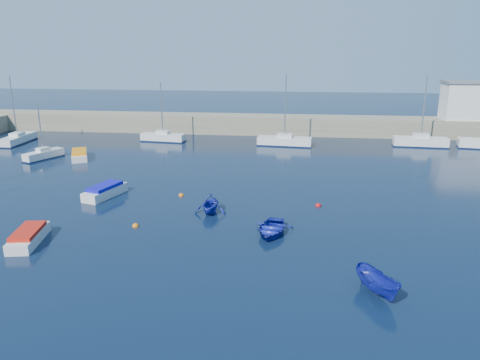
# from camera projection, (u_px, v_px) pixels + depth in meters

# --- Properties ---
(ground) EXTENTS (220.00, 220.00, 0.00)m
(ground) POSITION_uv_depth(u_px,v_px,m) (209.00, 286.00, 25.61)
(ground) COLOR #0B1A31
(ground) RESTS_ON ground
(back_wall) EXTENTS (96.00, 4.50, 2.60)m
(back_wall) POSITION_uv_depth(u_px,v_px,m) (264.00, 125.00, 69.12)
(back_wall) COLOR gray
(back_wall) RESTS_ON ground
(sailboat_3) EXTENTS (3.15, 4.84, 6.37)m
(sailboat_3) POSITION_uv_depth(u_px,v_px,m) (44.00, 155.00, 53.72)
(sailboat_3) COLOR silver
(sailboat_3) RESTS_ON ground
(sailboat_4) EXTENTS (2.01, 6.74, 8.74)m
(sailboat_4) POSITION_uv_depth(u_px,v_px,m) (18.00, 139.00, 62.36)
(sailboat_4) COLOR silver
(sailboat_4) RESTS_ON ground
(sailboat_5) EXTENTS (6.10, 2.34, 7.90)m
(sailboat_5) POSITION_uv_depth(u_px,v_px,m) (163.00, 137.00, 63.50)
(sailboat_5) COLOR silver
(sailboat_5) RESTS_ON ground
(sailboat_6) EXTENTS (7.12, 2.56, 9.13)m
(sailboat_6) POSITION_uv_depth(u_px,v_px,m) (284.00, 141.00, 60.88)
(sailboat_6) COLOR silver
(sailboat_6) RESTS_ON ground
(sailboat_7) EXTENTS (6.84, 2.31, 8.94)m
(sailboat_7) POSITION_uv_depth(u_px,v_px,m) (420.00, 141.00, 60.32)
(sailboat_7) COLOR silver
(sailboat_7) RESTS_ON ground
(motorboat_0) EXTENTS (2.23, 4.47, 0.96)m
(motorboat_0) POSITION_uv_depth(u_px,v_px,m) (28.00, 236.00, 31.09)
(motorboat_0) COLOR silver
(motorboat_0) RESTS_ON ground
(motorboat_1) EXTENTS (2.77, 4.63, 1.07)m
(motorboat_1) POSITION_uv_depth(u_px,v_px,m) (105.00, 191.00, 40.50)
(motorboat_1) COLOR silver
(motorboat_1) RESTS_ON ground
(motorboat_2) EXTENTS (3.47, 5.00, 0.98)m
(motorboat_2) POSITION_uv_depth(u_px,v_px,m) (79.00, 155.00, 54.00)
(motorboat_2) COLOR silver
(motorboat_2) RESTS_ON ground
(dinghy_center) EXTENTS (3.25, 4.15, 0.78)m
(dinghy_center) POSITION_uv_depth(u_px,v_px,m) (271.00, 229.00, 32.50)
(dinghy_center) COLOR #162198
(dinghy_center) RESTS_ON ground
(dinghy_left) EXTENTS (2.68, 3.05, 1.53)m
(dinghy_left) POSITION_uv_depth(u_px,v_px,m) (210.00, 204.00, 36.47)
(dinghy_left) COLOR #162198
(dinghy_left) RESTS_ON ground
(dinghy_right) EXTENTS (2.63, 3.50, 1.27)m
(dinghy_right) POSITION_uv_depth(u_px,v_px,m) (378.00, 284.00, 24.54)
(dinghy_right) COLOR #162198
(dinghy_right) RESTS_ON ground
(buoy_0) EXTENTS (0.49, 0.49, 0.49)m
(buoy_0) POSITION_uv_depth(u_px,v_px,m) (136.00, 226.00, 33.98)
(buoy_0) COLOR orange
(buoy_0) RESTS_ON ground
(buoy_1) EXTENTS (0.50, 0.50, 0.50)m
(buoy_1) POSITION_uv_depth(u_px,v_px,m) (318.00, 206.00, 38.27)
(buoy_1) COLOR #B40D11
(buoy_1) RESTS_ON ground
(buoy_3) EXTENTS (0.47, 0.47, 0.47)m
(buoy_3) POSITION_uv_depth(u_px,v_px,m) (181.00, 196.00, 40.83)
(buoy_3) COLOR orange
(buoy_3) RESTS_ON ground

